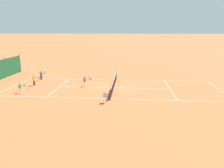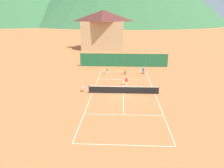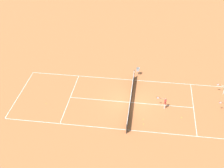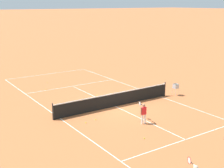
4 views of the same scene
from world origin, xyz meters
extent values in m
plane|color=#BC6638|center=(0.00, 0.00, 0.00)|extent=(600.00, 600.00, 0.00)
cube|color=white|center=(0.00, 11.90, 0.00)|extent=(8.25, 0.05, 0.01)
cube|color=white|center=(0.00, -11.90, 0.00)|extent=(8.25, 0.05, 0.01)
cube|color=white|center=(-4.10, 0.00, 0.00)|extent=(0.05, 23.85, 0.01)
cube|color=white|center=(4.10, 0.00, 0.00)|extent=(0.05, 23.85, 0.01)
cube|color=white|center=(0.00, 6.40, 0.00)|extent=(8.20, 0.05, 0.01)
cube|color=white|center=(0.00, -6.40, 0.00)|extent=(8.20, 0.05, 0.01)
cube|color=white|center=(0.00, 0.00, 0.00)|extent=(0.05, 12.80, 0.01)
cylinder|color=#2D2D2D|center=(-4.55, 0.00, 0.53)|extent=(0.08, 0.08, 1.06)
cylinder|color=#2D2D2D|center=(4.55, 0.00, 0.53)|extent=(0.08, 0.08, 1.06)
cube|color=black|center=(0.00, 0.00, 0.46)|extent=(9.10, 0.02, 0.91)
cube|color=white|center=(0.00, 0.00, 0.93)|extent=(9.10, 0.04, 0.06)
cube|color=#1E6038|center=(0.00, 15.50, 1.30)|extent=(17.20, 0.04, 2.60)
cylinder|color=#59595E|center=(-8.60, 15.50, 1.45)|extent=(0.08, 0.08, 2.90)
cylinder|color=#59595E|center=(-4.30, 15.50, 1.45)|extent=(0.08, 0.08, 2.90)
cylinder|color=#59595E|center=(0.00, 15.50, 1.45)|extent=(0.08, 0.08, 2.90)
cylinder|color=#59595E|center=(4.30, 15.50, 1.45)|extent=(0.08, 0.08, 2.90)
cylinder|color=#59595E|center=(8.60, 15.50, 1.45)|extent=(0.08, 0.08, 2.90)
cylinder|color=white|center=(0.50, 3.47, 0.29)|extent=(0.10, 0.10, 0.58)
cylinder|color=white|center=(0.32, 3.50, 0.29)|extent=(0.10, 0.10, 0.58)
cube|color=red|center=(0.41, 3.49, 0.80)|extent=(0.30, 0.20, 0.45)
sphere|color=#A37556|center=(0.41, 3.49, 1.14)|extent=(0.18, 0.18, 0.18)
cylinder|color=#A37556|center=(0.58, 3.46, 0.80)|extent=(0.06, 0.06, 0.45)
cylinder|color=#A37556|center=(0.20, 3.30, 0.97)|extent=(0.14, 0.45, 0.06)
cylinder|color=black|center=(0.14, 2.98, 0.97)|extent=(0.06, 0.21, 0.03)
torus|color=black|center=(0.10, 2.74, 0.97)|extent=(0.07, 0.28, 0.28)
cylinder|color=silver|center=(0.10, 2.74, 0.97)|extent=(0.05, 0.25, 0.25)
cylinder|color=white|center=(-2.77, 9.75, 0.27)|extent=(0.09, 0.09, 0.53)
cylinder|color=white|center=(-2.94, 9.78, 0.27)|extent=(0.09, 0.09, 0.53)
cube|color=#239E5B|center=(-2.85, 9.77, 0.74)|extent=(0.28, 0.19, 0.41)
sphere|color=tan|center=(-2.85, 9.77, 1.05)|extent=(0.16, 0.16, 0.16)
cylinder|color=tan|center=(-2.69, 9.73, 0.74)|extent=(0.06, 0.06, 0.41)
cylinder|color=tan|center=(-3.05, 9.59, 0.90)|extent=(0.14, 0.41, 0.06)
cylinder|color=black|center=(-3.11, 9.30, 0.90)|extent=(0.06, 0.19, 0.03)
torus|color=red|center=(-3.15, 9.07, 0.90)|extent=(0.08, 0.28, 0.28)
cylinder|color=silver|center=(-3.15, 9.07, 0.90)|extent=(0.05, 0.25, 0.25)
cylinder|color=#23284C|center=(0.40, 9.63, 0.29)|extent=(0.10, 0.10, 0.59)
cylinder|color=#23284C|center=(0.22, 9.64, 0.29)|extent=(0.10, 0.10, 0.59)
cube|color=yellow|center=(0.31, 9.63, 0.81)|extent=(0.29, 0.18, 0.45)
sphere|color=#A37556|center=(0.31, 9.63, 1.16)|extent=(0.18, 0.18, 0.18)
cylinder|color=#A37556|center=(0.49, 9.62, 0.81)|extent=(0.07, 0.07, 0.45)
cylinder|color=#A37556|center=(0.12, 9.42, 0.99)|extent=(0.09, 0.46, 0.07)
cylinder|color=black|center=(0.10, 9.09, 0.99)|extent=(0.04, 0.21, 0.03)
torus|color=red|center=(0.09, 8.84, 0.99)|extent=(0.04, 0.28, 0.28)
cylinder|color=silver|center=(0.09, 8.84, 0.99)|extent=(0.02, 0.25, 0.25)
cylinder|color=#23284C|center=(3.53, 9.99, 0.30)|extent=(0.11, 0.11, 0.61)
cylinder|color=#23284C|center=(3.34, 10.06, 0.30)|extent=(0.11, 0.11, 0.61)
cube|color=blue|center=(3.44, 10.03, 0.84)|extent=(0.33, 0.26, 0.47)
sphere|color=beige|center=(3.44, 10.03, 1.20)|extent=(0.19, 0.19, 0.19)
cylinder|color=beige|center=(3.61, 9.96, 0.84)|extent=(0.07, 0.07, 0.47)
cylinder|color=beige|center=(3.18, 9.87, 1.03)|extent=(0.23, 0.47, 0.07)
cylinder|color=black|center=(3.06, 9.55, 1.03)|extent=(0.10, 0.21, 0.03)
torus|color=red|center=(2.98, 9.31, 1.03)|extent=(0.12, 0.27, 0.28)
cylinder|color=silver|center=(2.98, 9.31, 1.03)|extent=(0.09, 0.24, 0.25)
sphere|color=#CCE033|center=(3.16, 1.53, 0.03)|extent=(0.07, 0.07, 0.07)
sphere|color=#CCE033|center=(-0.30, -2.89, 0.03)|extent=(0.07, 0.07, 0.07)
sphere|color=#CCE033|center=(1.70, 5.14, 0.03)|extent=(0.07, 0.07, 0.07)
sphere|color=#CCE033|center=(2.29, -6.71, 0.03)|extent=(0.07, 0.07, 0.07)
sphere|color=#CCE033|center=(1.37, -8.60, 0.03)|extent=(0.07, 0.07, 0.07)
sphere|color=#CCE033|center=(2.44, 1.44, 0.03)|extent=(0.07, 0.07, 0.07)
sphere|color=#CCE033|center=(-3.88, -4.23, 0.03)|extent=(0.07, 0.07, 0.07)
cylinder|color=#B7B7BC|center=(-5.47, 0.22, 0.28)|extent=(0.02, 0.02, 0.55)
cylinder|color=#B7B7BC|center=(-5.13, 0.22, 0.28)|extent=(0.02, 0.02, 0.55)
cylinder|color=#B7B7BC|center=(-5.47, 0.56, 0.28)|extent=(0.02, 0.02, 0.55)
cylinder|color=#B7B7BC|center=(-5.13, 0.56, 0.28)|extent=(0.02, 0.02, 0.55)
cube|color=#B7B7BC|center=(-5.30, 0.39, 0.56)|extent=(0.34, 0.34, 0.02)
cube|color=#B7B7BC|center=(-5.30, 0.22, 0.72)|extent=(0.34, 0.02, 0.34)
cube|color=#B7B7BC|center=(-5.30, 0.56, 0.72)|extent=(0.34, 0.02, 0.34)
cube|color=#B7B7BC|center=(-5.47, 0.39, 0.72)|extent=(0.02, 0.34, 0.34)
cube|color=#B7B7BC|center=(-5.13, 0.39, 0.72)|extent=(0.02, 0.34, 0.34)
sphere|color=#CCE033|center=(-5.29, 0.46, 0.60)|extent=(0.07, 0.07, 0.07)
sphere|color=#CCE033|center=(-5.39, 0.28, 0.60)|extent=(0.07, 0.07, 0.07)
sphere|color=#CCE033|center=(-5.39, 0.44, 0.60)|extent=(0.07, 0.07, 0.07)
sphere|color=#CCE033|center=(-5.34, 0.32, 0.60)|extent=(0.07, 0.07, 0.07)
sphere|color=#CCE033|center=(-5.41, 0.52, 0.60)|extent=(0.07, 0.07, 0.07)
sphere|color=#CCE033|center=(-5.18, 0.43, 0.60)|extent=(0.07, 0.07, 0.07)
sphere|color=#CCE033|center=(-5.24, 0.30, 0.66)|extent=(0.07, 0.07, 0.07)
sphere|color=#CCE033|center=(-5.35, 0.45, 0.66)|extent=(0.07, 0.07, 0.07)
sphere|color=#CCE033|center=(-5.17, 0.42, 0.66)|extent=(0.07, 0.07, 0.07)
sphere|color=#CCE033|center=(-5.23, 0.36, 0.66)|extent=(0.07, 0.07, 0.07)
sphere|color=#CCE033|center=(-5.16, 0.47, 0.66)|extent=(0.07, 0.07, 0.07)
sphere|color=#CCE033|center=(-5.25, 0.46, 0.66)|extent=(0.07, 0.07, 0.07)
sphere|color=#CCE033|center=(-5.30, 0.32, 0.71)|extent=(0.07, 0.07, 0.07)
sphere|color=#CCE033|center=(-5.37, 0.44, 0.71)|extent=(0.07, 0.07, 0.07)
sphere|color=#CCE033|center=(-5.31, 0.52, 0.71)|extent=(0.07, 0.07, 0.07)
cube|color=tan|center=(-6.03, 39.03, 4.00)|extent=(12.00, 9.00, 8.00)
pyramid|color=#51231E|center=(-6.03, 39.03, 9.60)|extent=(13.00, 10.00, 3.20)
camera|label=1|loc=(-24.28, -1.84, 6.59)|focal=35.00mm
camera|label=2|loc=(-0.16, -26.90, 9.84)|focal=35.00mm
camera|label=3|loc=(25.19, 1.43, 20.26)|focal=50.00mm
camera|label=4|loc=(11.43, 16.60, 6.88)|focal=50.00mm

